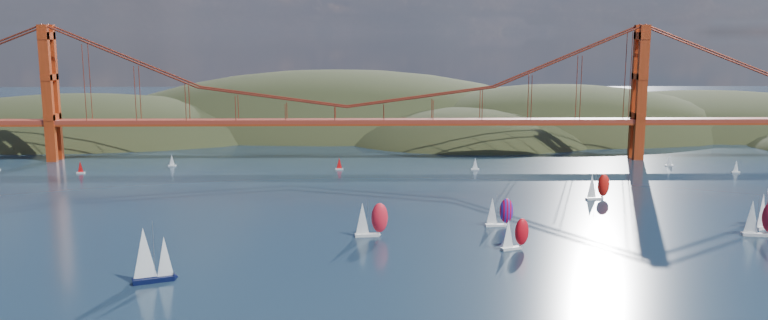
% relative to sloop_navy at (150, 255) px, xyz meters
% --- Properties ---
extents(headlands, '(725.00, 225.00, 96.00)m').
position_rel_sloop_navy_xyz_m(headlands, '(81.92, 251.60, -18.32)').
color(headlands, black).
rests_on(headlands, ground).
extents(bridge, '(552.00, 12.00, 55.00)m').
position_rel_sloop_navy_xyz_m(bridge, '(35.23, 153.32, 26.37)').
color(bridge, maroon).
rests_on(bridge, ground).
extents(sloop_navy, '(9.08, 6.80, 13.29)m').
position_rel_sloop_navy_xyz_m(sloop_navy, '(0.00, 0.00, 0.00)').
color(sloop_navy, black).
rests_on(sloop_navy, ground).
extents(racer_0, '(8.76, 3.93, 9.92)m').
position_rel_sloop_navy_xyz_m(racer_0, '(46.31, 35.01, -1.18)').
color(racer_0, silver).
rests_on(racer_0, ground).
extents(racer_1, '(7.59, 5.09, 8.48)m').
position_rel_sloop_navy_xyz_m(racer_1, '(81.20, 22.68, -1.86)').
color(racer_1, silver).
rests_on(racer_1, ground).
extents(racer_2, '(9.26, 4.59, 10.42)m').
position_rel_sloop_navy_xyz_m(racer_2, '(146.92, 33.27, -0.94)').
color(racer_2, white).
rests_on(racer_2, ground).
extents(racer_3, '(8.14, 4.61, 9.12)m').
position_rel_sloop_navy_xyz_m(racer_3, '(117.74, 76.83, -1.56)').
color(racer_3, silver).
rests_on(racer_3, ground).
extents(racer_4, '(9.70, 7.32, 10.95)m').
position_rel_sloop_navy_xyz_m(racer_4, '(152.95, 41.22, -0.69)').
color(racer_4, white).
rests_on(racer_4, ground).
extents(racer_rwb, '(7.62, 3.16, 8.71)m').
position_rel_sloop_navy_xyz_m(racer_rwb, '(81.13, 44.52, -1.75)').
color(racer_rwb, white).
rests_on(racer_rwb, ground).
extents(distant_boat_2, '(3.00, 2.00, 4.70)m').
position_rel_sloop_navy_xyz_m(distant_boat_2, '(-61.85, 124.41, -3.46)').
color(distant_boat_2, silver).
rests_on(distant_boat_2, ground).
extents(distant_boat_3, '(3.00, 2.00, 4.70)m').
position_rel_sloop_navy_xyz_m(distant_boat_3, '(-31.64, 138.91, -3.46)').
color(distant_boat_3, silver).
rests_on(distant_boat_3, ground).
extents(distant_boat_4, '(3.00, 2.00, 4.70)m').
position_rel_sloop_navy_xyz_m(distant_boat_4, '(164.08, 135.29, -3.46)').
color(distant_boat_4, silver).
rests_on(distant_boat_4, ground).
extents(distant_boat_5, '(3.00, 2.00, 4.70)m').
position_rel_sloop_navy_xyz_m(distant_boat_5, '(183.40, 120.67, -3.46)').
color(distant_boat_5, silver).
rests_on(distant_boat_5, ground).
extents(distant_boat_8, '(3.00, 2.00, 4.70)m').
position_rel_sloop_navy_xyz_m(distant_boat_8, '(86.48, 128.51, -3.46)').
color(distant_boat_8, silver).
rests_on(distant_boat_8, ground).
extents(distant_boat_9, '(3.00, 2.00, 4.70)m').
position_rel_sloop_navy_xyz_m(distant_boat_9, '(34.47, 130.18, -3.46)').
color(distant_boat_9, silver).
rests_on(distant_boat_9, ground).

